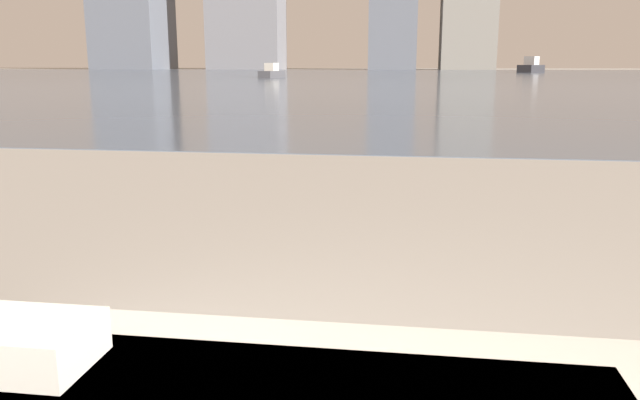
# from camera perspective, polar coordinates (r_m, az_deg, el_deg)

# --- Properties ---
(towel_stack) EXTENTS (0.25, 0.18, 0.08)m
(towel_stack) POSITION_cam_1_polar(r_m,az_deg,el_deg) (1.23, -25.80, -11.73)
(towel_stack) COLOR silver
(towel_stack) RESTS_ON bathtub
(harbor_water) EXTENTS (180.00, 110.00, 0.01)m
(harbor_water) POSITION_cam_1_polar(r_m,az_deg,el_deg) (62.13, 8.07, 11.27)
(harbor_water) COLOR slate
(harbor_water) RESTS_ON ground_plane
(harbor_boat_0) EXTENTS (1.52, 3.05, 1.10)m
(harbor_boat_0) POSITION_cam_1_polar(r_m,az_deg,el_deg) (48.01, -4.44, 11.54)
(harbor_boat_0) COLOR #4C4C51
(harbor_boat_0) RESTS_ON harbor_water
(harbor_boat_2) EXTENTS (3.99, 5.35, 1.92)m
(harbor_boat_2) POSITION_cam_1_polar(r_m,az_deg,el_deg) (82.31, 18.75, 11.46)
(harbor_boat_2) COLOR #2D2D33
(harbor_boat_2) RESTS_ON harbor_water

